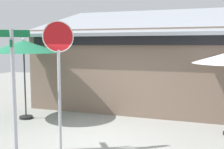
# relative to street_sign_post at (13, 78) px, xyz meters

# --- Properties ---
(ground_plane) EXTENTS (28.00, 28.00, 0.10)m
(ground_plane) POSITION_rel_street_sign_post_xyz_m (1.45, 1.42, -1.78)
(ground_plane) COLOR gray
(cafe_building) EXTENTS (8.21, 5.60, 4.22)m
(cafe_building) POSITION_rel_street_sign_post_xyz_m (1.56, 6.36, -0.12)
(cafe_building) COLOR #705B4C
(cafe_building) RESTS_ON ground
(street_sign_post) EXTENTS (0.72, 0.67, 2.84)m
(street_sign_post) POSITION_rel_street_sign_post_xyz_m (0.00, 0.00, 0.00)
(street_sign_post) COLOR #A8AAB2
(street_sign_post) RESTS_ON ground
(stop_sign) EXTENTS (0.55, 0.46, 3.03)m
(stop_sign) POSITION_rel_street_sign_post_xyz_m (0.96, 0.38, 0.34)
(stop_sign) COLOR #A8AAB2
(stop_sign) RESTS_ON ground
(patio_umbrella_forest_green_left) EXTENTS (2.44, 2.44, 2.70)m
(patio_umbrella_forest_green_left) POSITION_rel_street_sign_post_xyz_m (-1.57, 2.54, 0.68)
(patio_umbrella_forest_green_left) COLOR black
(patio_umbrella_forest_green_left) RESTS_ON ground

